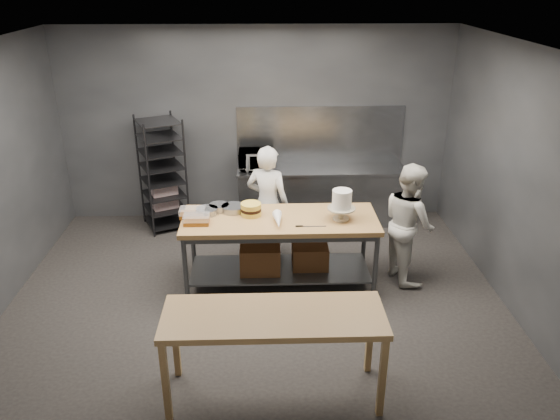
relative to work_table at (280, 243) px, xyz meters
name	(u,v)px	position (x,y,z in m)	size (l,w,h in m)	color
ground	(257,296)	(-0.30, -0.32, -0.57)	(6.00, 6.00, 0.00)	black
back_wall	(256,126)	(-0.30, 2.18, 0.93)	(6.00, 0.04, 3.00)	#4C4F54
work_table	(280,243)	(0.00, 0.00, 0.00)	(2.40, 0.90, 0.92)	#9A6A3D
near_counter	(274,322)	(-0.13, -2.01, 0.24)	(2.00, 0.70, 0.90)	#91633C
back_counter	(320,195)	(0.70, 1.86, -0.12)	(2.60, 0.60, 0.90)	slate
splashback_panel	(320,135)	(0.70, 2.16, 0.78)	(2.60, 0.02, 0.90)	slate
speed_rack	(163,175)	(-1.74, 1.78, 0.28)	(0.82, 0.84, 1.75)	black
chef_behind	(268,204)	(-0.15, 0.69, 0.24)	(0.59, 0.39, 1.63)	white
chef_right	(409,223)	(1.63, 0.11, 0.21)	(0.76, 0.59, 1.56)	silver
microwave	(257,160)	(-0.30, 1.86, 0.48)	(0.54, 0.37, 0.30)	black
frosted_cake_stand	(342,202)	(0.74, -0.06, 0.58)	(0.34, 0.34, 0.38)	#BCB196
layer_cake	(251,209)	(-0.36, 0.10, 0.43)	(0.25, 0.25, 0.16)	gold
cake_pans	(221,209)	(-0.74, 0.22, 0.39)	(0.61, 0.38, 0.07)	gray
piping_bag	(278,220)	(-0.04, -0.20, 0.41)	(0.12, 0.12, 0.38)	white
offset_spatula	(307,226)	(0.30, -0.26, 0.35)	(0.37, 0.02, 0.02)	slate
pastry_clamshells	(194,216)	(-1.05, -0.02, 0.40)	(0.38, 0.41, 0.11)	#A55B21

